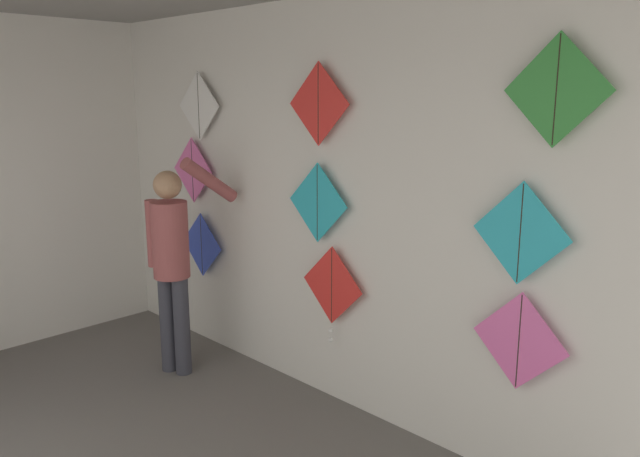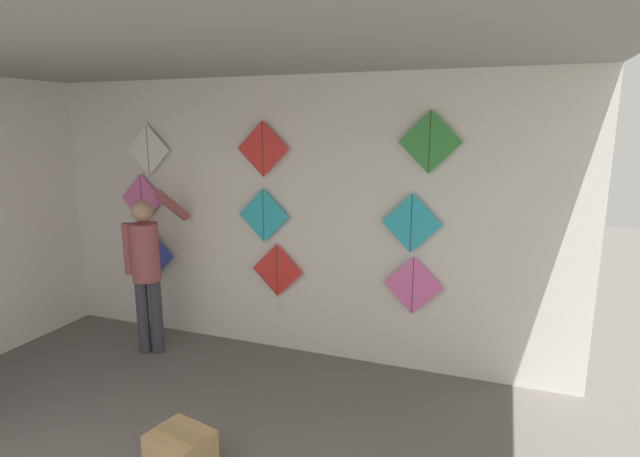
# 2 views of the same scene
# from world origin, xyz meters

# --- Properties ---
(back_panel) EXTENTS (5.96, 0.06, 2.80)m
(back_panel) POSITION_xyz_m (0.00, 3.52, 1.40)
(back_panel) COLOR silver
(back_panel) RESTS_ON ground
(ceiling_slab) EXTENTS (5.96, 4.29, 0.04)m
(ceiling_slab) POSITION_xyz_m (0.00, 1.74, 2.82)
(ceiling_slab) COLOR gray
(shopkeeper) EXTENTS (0.42, 0.65, 1.71)m
(shopkeeper) POSITION_xyz_m (-1.15, 2.93, 0.96)
(shopkeeper) COLOR #383842
(shopkeeper) RESTS_ON ground
(cardboard_box) EXTENTS (0.45, 0.41, 0.31)m
(cardboard_box) POSITION_xyz_m (0.26, 1.46, 0.15)
(cardboard_box) COLOR tan
(cardboard_box) RESTS_ON ground
(kite_0) EXTENTS (0.55, 0.01, 0.55)m
(kite_0) POSITION_xyz_m (-1.49, 3.43, 0.89)
(kite_0) COLOR blue
(kite_1) EXTENTS (0.55, 0.04, 0.69)m
(kite_1) POSITION_xyz_m (0.07, 3.43, 0.85)
(kite_1) COLOR red
(kite_2) EXTENTS (0.55, 0.01, 0.55)m
(kite_2) POSITION_xyz_m (1.46, 3.43, 0.87)
(kite_2) COLOR pink
(kite_3) EXTENTS (0.55, 0.01, 0.55)m
(kite_3) POSITION_xyz_m (-1.58, 3.43, 1.53)
(kite_3) COLOR pink
(kite_4) EXTENTS (0.55, 0.01, 0.55)m
(kite_4) POSITION_xyz_m (-0.07, 3.43, 1.43)
(kite_4) COLOR #28B2C6
(kite_5) EXTENTS (0.55, 0.01, 0.55)m
(kite_5) POSITION_xyz_m (1.42, 3.43, 1.46)
(kite_5) COLOR #28B2C6
(kite_6) EXTENTS (0.55, 0.01, 0.55)m
(kite_6) POSITION_xyz_m (-1.45, 3.43, 2.07)
(kite_6) COLOR white
(kite_7) EXTENTS (0.55, 0.01, 0.55)m
(kite_7) POSITION_xyz_m (-0.06, 3.43, 2.10)
(kite_7) COLOR red
(kite_8) EXTENTS (0.55, 0.01, 0.55)m
(kite_8) POSITION_xyz_m (1.56, 3.43, 2.19)
(kite_8) COLOR #338C38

